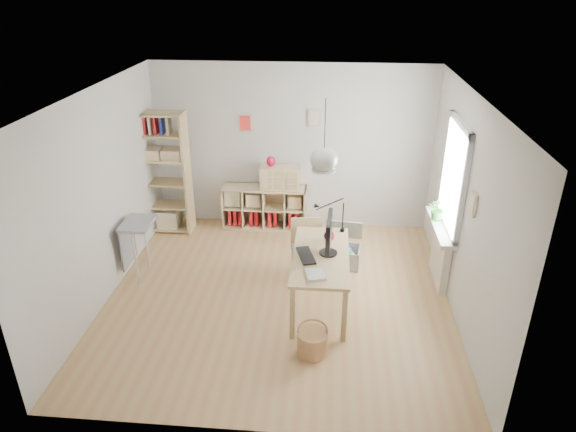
# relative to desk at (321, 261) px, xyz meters

# --- Properties ---
(ground) EXTENTS (4.50, 4.50, 0.00)m
(ground) POSITION_rel_desk_xyz_m (-0.55, 0.15, -0.66)
(ground) COLOR tan
(ground) RESTS_ON ground
(room_shell) EXTENTS (4.50, 4.50, 4.50)m
(room_shell) POSITION_rel_desk_xyz_m (-0.00, 0.00, 1.34)
(room_shell) COLOR silver
(room_shell) RESTS_ON ground
(window_unit) EXTENTS (0.07, 1.16, 1.46)m
(window_unit) POSITION_rel_desk_xyz_m (1.68, 0.75, 0.89)
(window_unit) COLOR white
(window_unit) RESTS_ON ground
(radiator) EXTENTS (0.10, 0.80, 0.80)m
(radiator) POSITION_rel_desk_xyz_m (1.64, 0.75, -0.26)
(radiator) COLOR white
(radiator) RESTS_ON ground
(windowsill) EXTENTS (0.22, 1.20, 0.06)m
(windowsill) POSITION_rel_desk_xyz_m (1.59, 0.75, 0.17)
(windowsill) COLOR silver
(windowsill) RESTS_ON radiator
(desk) EXTENTS (0.70, 1.50, 0.75)m
(desk) POSITION_rel_desk_xyz_m (0.00, 0.00, 0.00)
(desk) COLOR tan
(desk) RESTS_ON ground
(cube_shelf) EXTENTS (1.40, 0.38, 0.72)m
(cube_shelf) POSITION_rel_desk_xyz_m (-1.02, 2.23, -0.36)
(cube_shelf) COLOR beige
(cube_shelf) RESTS_ON ground
(tall_bookshelf) EXTENTS (0.80, 0.38, 2.00)m
(tall_bookshelf) POSITION_rel_desk_xyz_m (-2.59, 1.95, 0.43)
(tall_bookshelf) COLOR tan
(tall_bookshelf) RESTS_ON ground
(side_table) EXTENTS (0.40, 0.55, 0.85)m
(side_table) POSITION_rel_desk_xyz_m (-2.59, 0.50, 0.01)
(side_table) COLOR #9B9A9D
(side_table) RESTS_ON ground
(chair) EXTENTS (0.49, 0.49, 0.87)m
(chair) POSITION_rel_desk_xyz_m (-0.21, 0.67, -0.16)
(chair) COLOR #9B9A9D
(chair) RESTS_ON ground
(wicker_basket) EXTENTS (0.35, 0.35, 0.48)m
(wicker_basket) POSITION_rel_desk_xyz_m (-0.05, -0.95, -0.50)
(wicker_basket) COLOR #A77C4B
(wicker_basket) RESTS_ON ground
(storage_chest) EXTENTS (0.63, 0.69, 0.59)m
(storage_chest) POSITION_rel_desk_xyz_m (0.29, 1.10, -0.46)
(storage_chest) COLOR #B3B2AE
(storage_chest) RESTS_ON ground
(monitor) EXTENTS (0.23, 0.58, 0.50)m
(monitor) POSITION_rel_desk_xyz_m (0.09, 0.04, 0.37)
(monitor) COLOR black
(monitor) RESTS_ON desk
(keyboard) EXTENTS (0.28, 0.47, 0.02)m
(keyboard) POSITION_rel_desk_xyz_m (-0.18, -0.06, 0.10)
(keyboard) COLOR black
(keyboard) RESTS_ON desk
(task_lamp) EXTENTS (0.42, 0.16, 0.45)m
(task_lamp) POSITION_rel_desk_xyz_m (0.06, 0.60, 0.40)
(task_lamp) COLOR black
(task_lamp) RESTS_ON desk
(yarn_ball) EXTENTS (0.14, 0.14, 0.14)m
(yarn_ball) POSITION_rel_desk_xyz_m (0.09, 0.38, 0.16)
(yarn_ball) COLOR #4D0A1B
(yarn_ball) RESTS_ON desk
(paper_tray) EXTENTS (0.26, 0.30, 0.03)m
(paper_tray) POSITION_rel_desk_xyz_m (-0.05, -0.49, 0.11)
(paper_tray) COLOR silver
(paper_tray) RESTS_ON desk
(drawer_chest) EXTENTS (0.67, 0.33, 0.37)m
(drawer_chest) POSITION_rel_desk_xyz_m (-0.73, 2.19, 0.25)
(drawer_chest) COLOR beige
(drawer_chest) RESTS_ON cube_shelf
(red_vase) EXTENTS (0.14, 0.14, 0.17)m
(red_vase) POSITION_rel_desk_xyz_m (-0.88, 2.19, 0.52)
(red_vase) COLOR maroon
(red_vase) RESTS_ON drawer_chest
(potted_plant) EXTENTS (0.31, 0.27, 0.32)m
(potted_plant) POSITION_rel_desk_xyz_m (1.57, 0.91, 0.36)
(potted_plant) COLOR #2E702A
(potted_plant) RESTS_ON windowsill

